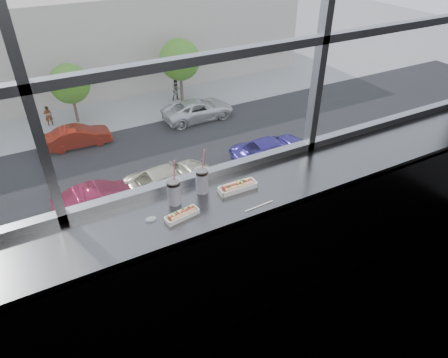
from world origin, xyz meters
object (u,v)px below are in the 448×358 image
soda_cup_left (174,191)px  tree_right (180,60)px  hotdog_tray_left (182,214)px  car_near_d (171,175)px  car_far_c (198,106)px  car_far_b (78,133)px  pedestrian_b (48,114)px  car_near_c (99,195)px  wrapper (151,219)px  pedestrian_d (176,88)px  hotdog_tray_right (238,186)px  car_near_e (274,147)px  tree_center (70,84)px  loose_straw (259,206)px  soda_cup_right (202,179)px

soda_cup_left → tree_right: bearing=67.9°
hotdog_tray_left → tree_right: bearing=58.9°
car_near_d → car_far_c: 9.70m
car_far_b → tree_right: size_ratio=1.09×
pedestrian_b → car_near_c: bearing=94.0°
wrapper → tree_right: wrapper is taller
pedestrian_d → hotdog_tray_right: bearing=-110.4°
car_near_d → car_near_e: size_ratio=1.00×
car_near_c → car_far_c: (9.58, 8.00, -0.01)m
pedestrian_d → soda_cup_left: bearing=-111.2°
hotdog_tray_left → wrapper: bearing=151.1°
tree_center → car_far_b: bearing=-99.2°
car_far_c → hotdog_tray_right: bearing=155.9°
loose_straw → car_far_b: size_ratio=0.04×
soda_cup_left → car_far_c: size_ratio=0.06×
hotdog_tray_left → soda_cup_left: 0.18m
soda_cup_left → pedestrian_d: bearing=68.8°
soda_cup_right → loose_straw: size_ratio=1.56×
car_near_d → car_near_e: (7.12, 0.00, 0.00)m
wrapper → car_near_e: wrapper is taller
wrapper → tree_center: bearing=84.3°
pedestrian_b → wrapper: bearing=88.3°
car_near_e → car_far_c: car_far_c is taller
hotdog_tray_right → pedestrian_b: size_ratio=0.15×
hotdog_tray_right → tree_right: (10.96, 28.25, -8.55)m
soda_cup_left → wrapper: soda_cup_left is taller
hotdog_tray_right → car_far_b: bearing=87.4°
pedestrian_b → car_near_e: bearing=134.4°
hotdog_tray_left → wrapper: 0.20m
hotdog_tray_right → pedestrian_d: bearing=70.6°
hotdog_tray_left → car_near_e: (12.73, 16.34, -11.04)m
pedestrian_d → pedestrian_b: 10.43m
wrapper → tree_right: (11.63, 28.28, -8.54)m
hotdog_tray_right → hotdog_tray_left: bearing=-167.4°
soda_cup_right → car_far_b: 26.67m
car_far_b → car_far_c: bearing=-87.2°
soda_cup_right → pedestrian_d: bearing=69.1°
car_far_b → hotdog_tray_left: bearing=178.2°
soda_cup_right → wrapper: soda_cup_right is taller
loose_straw → tree_right: 31.68m
loose_straw → car_near_c: loose_straw is taller
hotdog_tray_left → car_near_c: size_ratio=0.04×
loose_straw → car_far_c: (10.58, 24.49, -11.01)m
car_near_c → wrapper: bearing=172.5°
soda_cup_right → car_near_c: (1.26, 16.15, -11.09)m
soda_cup_left → wrapper: size_ratio=4.15×
car_near_e → car_near_c: bearing=93.3°
soda_cup_left → tree_center: size_ratio=0.08×
car_near_d → wrapper: bearing=157.9°
pedestrian_d → tree_right: tree_right is taller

